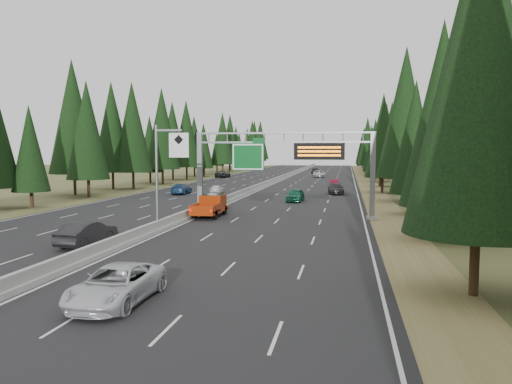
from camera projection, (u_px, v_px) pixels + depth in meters
road at (269, 185)px, 91.42m from camera, size 32.00×260.00×0.08m
shoulder_right at (369, 186)px, 88.24m from camera, size 3.60×260.00×0.06m
shoulder_left at (177, 184)px, 94.60m from camera, size 3.60×260.00×0.06m
median_barrier at (269, 183)px, 91.39m from camera, size 0.70×260.00×0.85m
sign_gantry at (291, 161)px, 45.16m from camera, size 16.75×0.98×7.80m
hov_sign_pole at (164, 170)px, 36.97m from camera, size 2.80×0.50×8.00m
tree_row_right at (402, 130)px, 75.92m from camera, size 11.91×241.02×18.68m
tree_row_left at (158, 134)px, 95.72m from camera, size 11.57×241.57×18.93m
silver_minivan at (116, 285)px, 19.87m from camera, size 2.56×5.38×1.48m
red_pickup at (212, 204)px, 46.74m from camera, size 2.19×6.12×1.99m
car_ahead_green at (295, 195)px, 60.28m from camera, size 2.08×4.69×1.57m
car_ahead_dkred at (334, 183)px, 83.80m from camera, size 1.60×4.21×1.37m
car_ahead_dkgrey at (336, 189)px, 70.91m from camera, size 2.45×5.32×1.51m
car_ahead_white at (319, 174)px, 117.88m from camera, size 3.24×6.11×1.64m
car_ahead_far at (315, 171)px, 136.34m from camera, size 2.00×4.83×1.64m
car_onc_near at (87, 233)px, 32.10m from camera, size 2.11×4.94×1.58m
car_onc_blue at (181, 189)px, 70.89m from camera, size 2.39×5.23×1.48m
car_onc_white at (217, 189)px, 71.75m from camera, size 1.57×3.80×1.29m
car_onc_far at (223, 174)px, 116.17m from camera, size 2.79×5.73×1.57m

